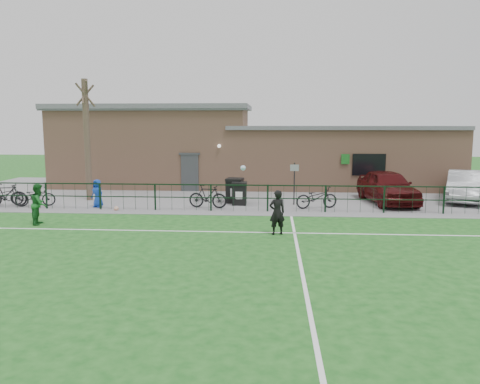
# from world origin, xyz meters

# --- Properties ---
(ground) EXTENTS (90.00, 90.00, 0.00)m
(ground) POSITION_xyz_m (0.00, 0.00, 0.00)
(ground) COLOR #174F18
(ground) RESTS_ON ground
(paving_strip) EXTENTS (34.00, 13.00, 0.02)m
(paving_strip) POSITION_xyz_m (0.00, 13.50, 0.01)
(paving_strip) COLOR slate
(paving_strip) RESTS_ON ground
(pitch_line_touch) EXTENTS (28.00, 0.10, 0.01)m
(pitch_line_touch) POSITION_xyz_m (0.00, 7.80, 0.00)
(pitch_line_touch) COLOR white
(pitch_line_touch) RESTS_ON ground
(pitch_line_mid) EXTENTS (28.00, 0.10, 0.01)m
(pitch_line_mid) POSITION_xyz_m (0.00, 4.00, 0.00)
(pitch_line_mid) COLOR white
(pitch_line_mid) RESTS_ON ground
(pitch_line_perp) EXTENTS (0.10, 16.00, 0.01)m
(pitch_line_perp) POSITION_xyz_m (2.00, 0.00, 0.00)
(pitch_line_perp) COLOR white
(pitch_line_perp) RESTS_ON ground
(perimeter_fence) EXTENTS (28.00, 0.10, 1.20)m
(perimeter_fence) POSITION_xyz_m (0.00, 8.00, 0.60)
(perimeter_fence) COLOR black
(perimeter_fence) RESTS_ON ground
(bare_tree) EXTENTS (0.30, 0.30, 6.00)m
(bare_tree) POSITION_xyz_m (-8.00, 10.50, 3.00)
(bare_tree) COLOR #48372C
(bare_tree) RESTS_ON ground
(wheelie_bin_left) EXTENTS (0.84, 0.92, 1.10)m
(wheelie_bin_left) POSITION_xyz_m (-0.63, 10.24, 0.57)
(wheelie_bin_left) COLOR black
(wheelie_bin_left) RESTS_ON paving_strip
(wheelie_bin_right) EXTENTS (0.66, 0.75, 0.99)m
(wheelie_bin_right) POSITION_xyz_m (-0.36, 9.68, 0.51)
(wheelie_bin_right) COLOR black
(wheelie_bin_right) RESTS_ON paving_strip
(sign_post) EXTENTS (0.07, 0.07, 2.00)m
(sign_post) POSITION_xyz_m (2.23, 9.80, 1.02)
(sign_post) COLOR black
(sign_post) RESTS_ON paving_strip
(car_maroon) EXTENTS (2.49, 4.93, 1.61)m
(car_maroon) POSITION_xyz_m (6.74, 10.60, 0.82)
(car_maroon) COLOR #420B0D
(car_maroon) RESTS_ON paving_strip
(car_silver) EXTENTS (3.17, 4.84, 1.51)m
(car_silver) POSITION_xyz_m (10.74, 11.49, 0.77)
(car_silver) COLOR #999CA0
(car_silver) RESTS_ON paving_strip
(bicycle_a) EXTENTS (1.89, 0.90, 0.95)m
(bicycle_a) POSITION_xyz_m (-11.48, 8.80, 0.50)
(bicycle_a) COLOR black
(bicycle_a) RESTS_ON paving_strip
(bicycle_b) EXTENTS (1.87, 0.97, 1.08)m
(bicycle_b) POSITION_xyz_m (-11.10, 8.38, 0.56)
(bicycle_b) COLOR black
(bicycle_b) RESTS_ON paving_strip
(bicycle_c) EXTENTS (1.88, 1.09, 0.94)m
(bicycle_c) POSITION_xyz_m (-9.81, 8.55, 0.49)
(bicycle_c) COLOR black
(bicycle_c) RESTS_ON paving_strip
(bicycle_d) EXTENTS (1.83, 0.76, 1.07)m
(bicycle_d) POSITION_xyz_m (-1.73, 8.66, 0.55)
(bicycle_d) COLOR black
(bicycle_d) RESTS_ON paving_strip
(bicycle_e) EXTENTS (2.04, 1.17, 1.01)m
(bicycle_e) POSITION_xyz_m (3.20, 8.90, 0.53)
(bicycle_e) COLOR black
(bicycle_e) RESTS_ON paving_strip
(spectator_child) EXTENTS (0.74, 0.63, 1.28)m
(spectator_child) POSITION_xyz_m (-6.82, 8.51, 0.66)
(spectator_child) COLOR #133EB3
(spectator_child) RESTS_ON paving_strip
(goalkeeper_kick) EXTENTS (1.84, 3.85, 2.10)m
(goalkeeper_kick) POSITION_xyz_m (1.33, 3.85, 0.82)
(goalkeeper_kick) COLOR black
(goalkeeper_kick) RESTS_ON ground
(outfield_player) EXTENTS (0.73, 0.86, 1.57)m
(outfield_player) POSITION_xyz_m (-7.70, 4.83, 0.78)
(outfield_player) COLOR #1B5E23
(outfield_player) RESTS_ON ground
(ball_ground) EXTENTS (0.21, 0.21, 0.21)m
(ball_ground) POSITION_xyz_m (-5.70, 7.76, 0.11)
(ball_ground) COLOR silver
(ball_ground) RESTS_ON ground
(clubhouse) EXTENTS (24.25, 5.40, 4.96)m
(clubhouse) POSITION_xyz_m (-0.88, 16.50, 2.22)
(clubhouse) COLOR tan
(clubhouse) RESTS_ON ground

